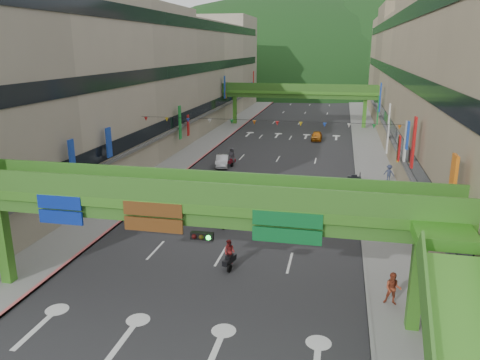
{
  "coord_description": "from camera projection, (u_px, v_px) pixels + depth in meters",
  "views": [
    {
      "loc": [
        7.07,
        -14.96,
        13.13
      ],
      "look_at": [
        0.0,
        18.0,
        3.5
      ],
      "focal_mm": 35.0,
      "sensor_mm": 36.0,
      "label": 1
    }
  ],
  "objects": [
    {
      "name": "road_slab",
      "position": [
        287.0,
        143.0,
        66.1
      ],
      "size": [
        18.0,
        140.0,
        0.02
      ],
      "primitive_type": "cube",
      "color": "#28282B",
      "rests_on": "ground"
    },
    {
      "name": "sidewalk_right",
      "position": [
        368.0,
        146.0,
        63.86
      ],
      "size": [
        4.0,
        140.0,
        0.15
      ],
      "primitive_type": "cube",
      "color": "gray",
      "rests_on": "ground"
    },
    {
      "name": "curb_left",
      "position": [
        225.0,
        140.0,
        67.91
      ],
      "size": [
        0.2,
        140.0,
        0.18
      ],
      "primitive_type": "cube",
      "color": "#CC5959",
      "rests_on": "ground"
    },
    {
      "name": "hill_right",
      "position": [
        389.0,
        81.0,
        183.28
      ],
      "size": [
        208.0,
        176.0,
        128.0
      ],
      "primitive_type": "ellipsoid",
      "color": "#1C4419",
      "rests_on": "ground"
    },
    {
      "name": "pedestrian_dark",
      "position": [
        368.0,
        195.0,
        40.43
      ],
      "size": [
        0.93,
        0.4,
        1.58
      ],
      "primitive_type": "imported",
      "rotation": [
        0.0,
        0.0,
        -0.02
      ],
      "color": "#21212A",
      "rests_on": "ground"
    },
    {
      "name": "overpass_near",
      "position": [
        204.0,
        217.0,
        22.54
      ],
      "size": [
        28.0,
        12.27,
        7.1
      ],
      "color": "#4C9E2D",
      "rests_on": "ground"
    },
    {
      "name": "pedestrian_red",
      "position": [
        393.0,
        291.0,
        24.3
      ],
      "size": [
        0.93,
        0.77,
        1.76
      ],
      "primitive_type": "imported",
      "rotation": [
        0.0,
        0.0,
        -0.12
      ],
      "color": "#9B4027",
      "rests_on": "ground"
    },
    {
      "name": "car_yellow",
      "position": [
        317.0,
        136.0,
        67.86
      ],
      "size": [
        1.53,
        3.76,
        1.28
      ],
      "primitive_type": "imported",
      "rotation": [
        0.0,
        0.0,
        0.01
      ],
      "color": "orange",
      "rests_on": "ground"
    },
    {
      "name": "building_row_right",
      "position": [
        437.0,
        77.0,
        59.69
      ],
      "size": [
        12.8,
        95.0,
        19.0
      ],
      "color": "gray",
      "rests_on": "ground"
    },
    {
      "name": "building_row_left",
      "position": [
        158.0,
        73.0,
        67.32
      ],
      "size": [
        12.8,
        95.0,
        19.0
      ],
      "color": "#9E937F",
      "rests_on": "ground"
    },
    {
      "name": "curb_right",
      "position": [
        353.0,
        145.0,
        64.24
      ],
      "size": [
        0.2,
        140.0,
        0.18
      ],
      "primitive_type": "cube",
      "color": "gray",
      "rests_on": "ground"
    },
    {
      "name": "hill_left",
      "position": [
        281.0,
        84.0,
        172.54
      ],
      "size": [
        168.0,
        140.0,
        112.0
      ],
      "primitive_type": "ellipsoid",
      "color": "#1C4419",
      "rests_on": "ground"
    },
    {
      "name": "parked_scooter_row",
      "position": [
        355.0,
        191.0,
        42.37
      ],
      "size": [
        1.6,
        9.35,
        1.08
      ],
      "color": "black",
      "rests_on": "ground"
    },
    {
      "name": "scooter_rider_mid",
      "position": [
        229.0,
        254.0,
        28.52
      ],
      "size": [
        0.85,
        1.58,
        1.86
      ],
      "color": "black",
      "rests_on": "ground"
    },
    {
      "name": "pedestrian_blue",
      "position": [
        389.0,
        174.0,
        46.73
      ],
      "size": [
        0.92,
        0.79,
        1.68
      ],
      "primitive_type": "imported",
      "rotation": [
        0.0,
        0.0,
        2.71
      ],
      "color": "#2E3650",
      "rests_on": "ground"
    },
    {
      "name": "sidewalk_left",
      "position": [
        212.0,
        139.0,
        68.3
      ],
      "size": [
        4.0,
        140.0,
        0.15
      ],
      "primitive_type": "cube",
      "color": "gray",
      "rests_on": "ground"
    },
    {
      "name": "overpass_far",
      "position": [
        298.0,
        94.0,
        78.72
      ],
      "size": [
        28.0,
        2.2,
        7.1
      ],
      "color": "#4C9E2D",
      "rests_on": "ground"
    },
    {
      "name": "scooter_rider_left",
      "position": [
        138.0,
        213.0,
        35.39
      ],
      "size": [
        1.0,
        1.59,
        1.95
      ],
      "color": "#9B9CA4",
      "rests_on": "ground"
    },
    {
      "name": "scooter_rider_near",
      "position": [
        225.0,
        216.0,
        35.18
      ],
      "size": [
        0.62,
        1.6,
        1.93
      ],
      "color": "black",
      "rests_on": "ground"
    },
    {
      "name": "scooter_rider_far",
      "position": [
        232.0,
        157.0,
        53.16
      ],
      "size": [
        0.96,
        1.58,
        2.1
      ],
      "color": "maroon",
      "rests_on": "ground"
    },
    {
      "name": "car_silver",
      "position": [
        222.0,
        161.0,
        52.97
      ],
      "size": [
        2.02,
        4.11,
        1.3
      ],
      "primitive_type": "imported",
      "rotation": [
        0.0,
        0.0,
        0.17
      ],
      "color": "silver",
      "rests_on": "ground"
    },
    {
      "name": "bunting_string",
      "position": [
        266.0,
        123.0,
        45.66
      ],
      "size": [
        26.0,
        0.36,
        0.47
      ],
      "color": "black",
      "rests_on": "ground"
    }
  ]
}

